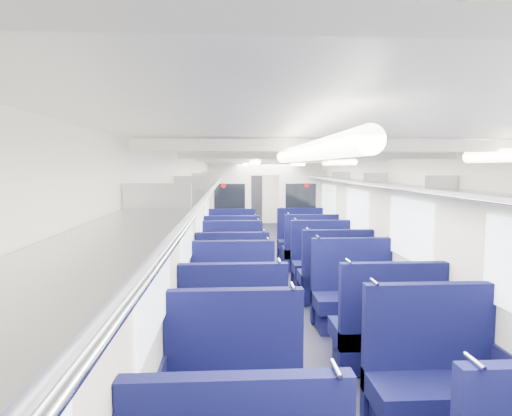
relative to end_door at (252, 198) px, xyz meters
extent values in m
cube|color=black|center=(0.00, -8.94, -1.00)|extent=(2.80, 18.00, 0.01)
cube|color=white|center=(0.00, -8.94, 1.35)|extent=(2.80, 18.00, 0.01)
cube|color=beige|center=(-1.40, -8.94, 0.18)|extent=(0.02, 18.00, 2.35)
cube|color=#0F1034|center=(-1.39, -8.94, -0.65)|extent=(0.03, 17.90, 0.70)
cube|color=beige|center=(1.40, -8.94, 0.18)|extent=(0.02, 18.00, 2.35)
cube|color=#0F1034|center=(1.39, -8.94, -0.65)|extent=(0.03, 17.90, 0.70)
cube|color=beige|center=(0.00, 0.06, 0.18)|extent=(2.80, 0.02, 2.35)
cube|color=#B2B5BA|center=(-1.22, -8.94, 0.97)|extent=(0.34, 17.40, 0.04)
cylinder|color=silver|center=(-1.04, -8.94, 0.95)|extent=(0.02, 17.40, 0.02)
cube|color=#B2B5BA|center=(-1.22, -14.94, 1.05)|extent=(0.34, 0.03, 0.14)
cube|color=#B2B5BA|center=(-1.22, -12.94, 1.05)|extent=(0.34, 0.03, 0.14)
cube|color=#B2B5BA|center=(-1.22, -10.94, 1.05)|extent=(0.34, 0.03, 0.14)
cube|color=#B2B5BA|center=(-1.22, -8.94, 1.05)|extent=(0.34, 0.03, 0.14)
cube|color=#B2B5BA|center=(-1.22, -6.94, 1.05)|extent=(0.34, 0.03, 0.14)
cube|color=#B2B5BA|center=(-1.22, -4.94, 1.05)|extent=(0.34, 0.03, 0.14)
cube|color=#B2B5BA|center=(-1.22, -2.94, 1.05)|extent=(0.34, 0.03, 0.14)
cube|color=#B2B5BA|center=(-1.22, -0.94, 1.05)|extent=(0.34, 0.03, 0.14)
cube|color=#B2B5BA|center=(1.22, -8.94, 0.97)|extent=(0.34, 17.40, 0.04)
cylinder|color=silver|center=(1.04, -8.94, 0.95)|extent=(0.02, 17.40, 0.02)
cube|color=#B2B5BA|center=(1.22, -12.94, 1.05)|extent=(0.34, 0.03, 0.14)
cube|color=#B2B5BA|center=(1.22, -10.94, 1.05)|extent=(0.34, 0.03, 0.14)
cube|color=#B2B5BA|center=(1.22, -8.94, 1.05)|extent=(0.34, 0.03, 0.14)
cube|color=#B2B5BA|center=(1.22, -6.94, 1.05)|extent=(0.34, 0.03, 0.14)
cube|color=#B2B5BA|center=(1.22, -4.94, 1.05)|extent=(0.34, 0.03, 0.14)
cube|color=#B2B5BA|center=(1.22, -2.94, 1.05)|extent=(0.34, 0.03, 0.14)
cube|color=#B2B5BA|center=(1.22, -0.94, 1.05)|extent=(0.34, 0.03, 0.14)
cube|color=white|center=(-1.38, -14.14, 0.42)|extent=(0.02, 1.30, 0.75)
cube|color=white|center=(-1.38, -11.84, 0.42)|extent=(0.02, 1.30, 0.75)
cube|color=white|center=(-1.38, -9.54, 0.42)|extent=(0.02, 1.30, 0.75)
cube|color=white|center=(-1.38, -7.24, 0.42)|extent=(0.02, 1.30, 0.75)
cube|color=white|center=(-1.38, -4.44, 0.42)|extent=(0.02, 1.30, 0.75)
cube|color=white|center=(-1.38, -2.14, 0.42)|extent=(0.02, 1.30, 0.75)
cube|color=white|center=(1.38, -11.84, 0.42)|extent=(0.02, 1.30, 0.75)
cube|color=white|center=(1.38, -9.54, 0.42)|extent=(0.02, 1.30, 0.75)
cube|color=white|center=(1.38, -7.24, 0.42)|extent=(0.02, 1.30, 0.75)
cube|color=white|center=(1.38, -4.44, 0.42)|extent=(0.02, 1.30, 0.75)
cube|color=white|center=(1.38, -2.14, 0.42)|extent=(0.02, 1.30, 0.75)
cube|color=silver|center=(0.00, -14.94, 1.31)|extent=(2.70, 0.06, 0.06)
cube|color=silver|center=(0.00, -12.94, 1.31)|extent=(2.70, 0.06, 0.06)
cube|color=silver|center=(0.00, -10.94, 1.31)|extent=(2.70, 0.06, 0.06)
cube|color=silver|center=(0.00, -8.94, 1.31)|extent=(2.70, 0.06, 0.06)
cube|color=silver|center=(0.00, -6.94, 1.31)|extent=(2.70, 0.06, 0.06)
cube|color=silver|center=(0.00, -4.94, 1.31)|extent=(2.70, 0.06, 0.06)
cube|color=silver|center=(0.00, -2.94, 1.31)|extent=(2.70, 0.06, 0.06)
cube|color=silver|center=(0.00, -0.94, 1.31)|extent=(2.70, 0.06, 0.06)
cylinder|color=white|center=(-0.55, -15.44, 1.26)|extent=(0.07, 1.60, 0.07)
cylinder|color=white|center=(-0.55, -11.44, 1.26)|extent=(0.07, 1.60, 0.07)
cylinder|color=white|center=(-0.55, -7.94, 1.26)|extent=(0.07, 1.60, 0.07)
cylinder|color=white|center=(-0.55, -3.44, 1.26)|extent=(0.07, 1.60, 0.07)
cylinder|color=white|center=(0.55, -11.44, 1.26)|extent=(0.07, 1.60, 0.07)
cylinder|color=white|center=(0.55, -7.94, 1.26)|extent=(0.07, 1.60, 0.07)
cylinder|color=white|center=(0.55, -3.44, 1.26)|extent=(0.07, 1.60, 0.07)
cube|color=black|center=(0.00, 0.00, 0.00)|extent=(0.75, 0.06, 2.00)
cube|color=silver|center=(-0.88, -6.35, 0.18)|extent=(1.05, 0.08, 2.35)
cube|color=black|center=(-0.87, -6.40, 0.40)|extent=(0.76, 0.02, 0.80)
cylinder|color=red|center=(-1.02, -6.40, 0.75)|extent=(0.12, 0.01, 0.12)
cube|color=silver|center=(0.88, -6.35, 0.18)|extent=(1.05, 0.08, 2.35)
cube|color=black|center=(0.87, -6.40, 0.40)|extent=(0.76, 0.02, 0.80)
cylinder|color=red|center=(1.02, -6.40, 0.75)|extent=(0.12, 0.01, 0.12)
cube|color=silver|center=(0.00, -6.35, 1.17)|extent=(0.70, 0.08, 0.35)
cylinder|color=silver|center=(-0.35, -15.18, 0.24)|extent=(0.02, 0.17, 0.02)
cylinder|color=silver|center=(0.35, -15.14, 0.24)|extent=(0.02, 0.17, 0.02)
cube|color=#0D0F3F|center=(-0.83, -13.94, -0.61)|extent=(1.13, 0.59, 0.19)
cube|color=#0D0F3F|center=(-0.83, -13.70, -0.38)|extent=(1.13, 0.11, 1.20)
cylinder|color=silver|center=(-0.35, -13.70, 0.24)|extent=(0.02, 0.17, 0.02)
cube|color=#0D0F3F|center=(0.83, -13.85, -0.61)|extent=(1.13, 0.59, 0.19)
cube|color=#0D0F3F|center=(0.83, -13.61, -0.38)|extent=(1.13, 0.11, 1.20)
cylinder|color=silver|center=(0.35, -13.61, 0.24)|extent=(0.02, 0.17, 0.02)
cube|color=#0D0F3F|center=(-0.83, -12.49, -0.61)|extent=(1.13, 0.59, 0.19)
cube|color=#0D0E34|center=(-0.83, -12.49, -0.86)|extent=(1.04, 0.47, 0.29)
cube|color=#0D0F3F|center=(-0.83, -12.74, -0.38)|extent=(1.13, 0.11, 1.20)
cylinder|color=silver|center=(-0.35, -12.74, 0.24)|extent=(0.02, 0.17, 0.02)
cube|color=#0D0F3F|center=(0.83, -12.55, -0.61)|extent=(1.13, 0.59, 0.19)
cube|color=#0D0E34|center=(0.83, -12.55, -0.86)|extent=(1.04, 0.47, 0.29)
cube|color=#0D0F3F|center=(0.83, -12.79, -0.38)|extent=(1.13, 0.11, 1.20)
cylinder|color=silver|center=(0.35, -12.79, 0.24)|extent=(0.02, 0.17, 0.02)
cube|color=#0D0F3F|center=(-0.83, -11.58, -0.61)|extent=(1.13, 0.59, 0.19)
cube|color=#0D0E34|center=(-0.83, -11.58, -0.86)|extent=(1.04, 0.47, 0.29)
cube|color=#0D0F3F|center=(-0.83, -11.33, -0.38)|extent=(1.13, 0.11, 1.20)
cylinder|color=silver|center=(-0.35, -11.33, 0.24)|extent=(0.02, 0.17, 0.02)
cube|color=#0D0F3F|center=(0.83, -11.44, -0.61)|extent=(1.13, 0.59, 0.19)
cube|color=#0D0E34|center=(0.83, -11.44, -0.86)|extent=(1.04, 0.47, 0.29)
cube|color=#0D0F3F|center=(0.83, -11.20, -0.38)|extent=(1.13, 0.11, 1.20)
cylinder|color=silver|center=(0.35, -11.20, 0.24)|extent=(0.02, 0.17, 0.02)
cube|color=#0D0F3F|center=(-0.83, -10.33, -0.61)|extent=(1.13, 0.59, 0.19)
cube|color=#0D0E34|center=(-0.83, -10.33, -0.86)|extent=(1.04, 0.47, 0.29)
cube|color=#0D0F3F|center=(-0.83, -10.57, -0.38)|extent=(1.13, 0.11, 1.20)
cylinder|color=silver|center=(-0.35, -10.57, 0.24)|extent=(0.02, 0.17, 0.02)
cube|color=#0D0F3F|center=(0.83, -10.15, -0.61)|extent=(1.13, 0.59, 0.19)
cube|color=#0D0E34|center=(0.83, -10.15, -0.86)|extent=(1.04, 0.47, 0.29)
cube|color=#0D0F3F|center=(0.83, -10.39, -0.38)|extent=(1.13, 0.11, 1.20)
cylinder|color=silver|center=(0.35, -10.39, 0.24)|extent=(0.02, 0.17, 0.02)
cube|color=#0D0F3F|center=(-0.83, -9.34, -0.61)|extent=(1.13, 0.59, 0.19)
cube|color=#0D0E34|center=(-0.83, -9.34, -0.86)|extent=(1.04, 0.47, 0.29)
cube|color=#0D0F3F|center=(-0.83, -9.10, -0.38)|extent=(1.13, 0.11, 1.20)
cylinder|color=silver|center=(-0.35, -9.10, 0.24)|extent=(0.02, 0.17, 0.02)
cube|color=#0D0F3F|center=(0.83, -9.36, -0.61)|extent=(1.13, 0.59, 0.19)
cube|color=#0D0E34|center=(0.83, -9.36, -0.86)|extent=(1.04, 0.47, 0.29)
cube|color=#0D0F3F|center=(0.83, -9.12, -0.38)|extent=(1.13, 0.11, 1.20)
cylinder|color=silver|center=(0.35, -9.12, 0.24)|extent=(0.02, 0.17, 0.02)
cube|color=#0D0F3F|center=(-0.83, -8.04, -0.61)|extent=(1.13, 0.59, 0.19)
cube|color=#0D0E34|center=(-0.83, -8.04, -0.86)|extent=(1.04, 0.47, 0.29)
cube|color=#0D0F3F|center=(-0.83, -8.28, -0.38)|extent=(1.13, 0.11, 1.20)
cylinder|color=silver|center=(-0.35, -8.28, 0.24)|extent=(0.02, 0.17, 0.02)
cube|color=#0D0F3F|center=(0.83, -7.89, -0.61)|extent=(1.13, 0.59, 0.19)
cube|color=#0D0E34|center=(0.83, -7.89, -0.86)|extent=(1.04, 0.47, 0.29)
cube|color=#0D0F3F|center=(0.83, -8.14, -0.38)|extent=(1.13, 0.11, 1.20)
cylinder|color=silver|center=(0.35, -8.14, 0.24)|extent=(0.02, 0.17, 0.02)
cube|color=#0D0F3F|center=(-0.83, -7.03, -0.61)|extent=(1.13, 0.59, 0.19)
cube|color=#0D0E34|center=(-0.83, -7.03, -0.86)|extent=(1.04, 0.47, 0.29)
cube|color=#0D0F3F|center=(-0.83, -6.79, -0.38)|extent=(1.13, 0.11, 1.20)
cylinder|color=silver|center=(-0.35, -6.79, 0.24)|extent=(0.02, 0.17, 0.02)
cube|color=#0D0F3F|center=(0.83, -6.91, -0.61)|extent=(1.13, 0.59, 0.19)
cube|color=#0D0E34|center=(0.83, -6.91, -0.86)|extent=(1.04, 0.47, 0.29)
cube|color=#0D0F3F|center=(0.83, -6.67, -0.38)|extent=(1.13, 0.11, 1.20)
cylinder|color=silver|center=(0.35, -6.67, 0.24)|extent=(0.02, 0.17, 0.02)
camera|label=1|loc=(-0.85, -17.19, 1.20)|focal=31.01mm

